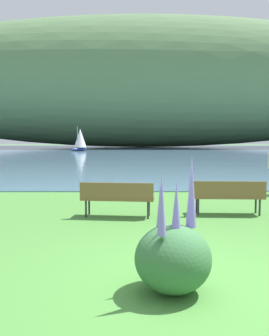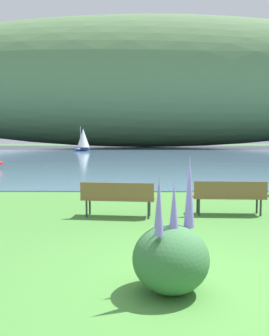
{
  "view_description": "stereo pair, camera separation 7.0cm",
  "coord_description": "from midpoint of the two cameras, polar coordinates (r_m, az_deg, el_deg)",
  "views": [
    {
      "loc": [
        -0.87,
        -4.74,
        1.97
      ],
      "look_at": [
        -0.91,
        6.54,
        1.0
      ],
      "focal_mm": 38.36,
      "sensor_mm": 36.0,
      "label": 1
    },
    {
      "loc": [
        -0.8,
        -4.74,
        1.97
      ],
      "look_at": [
        -0.91,
        6.54,
        1.0
      ],
      "focal_mm": 38.36,
      "sensor_mm": 36.0,
      "label": 2
    }
  ],
  "objects": [
    {
      "name": "park_bench_further_along",
      "position": [
        9.4,
        14.67,
        -4.1
      ],
      "size": [
        1.82,
        0.56,
        0.88
      ],
      "color": "brown",
      "rests_on": "ground"
    },
    {
      "name": "echium_bush_beside_closest",
      "position": [
        4.69,
        5.9,
        -13.74
      ],
      "size": [
        0.98,
        0.98,
        1.74
      ],
      "color": "#386B3D",
      "rests_on": "ground"
    },
    {
      "name": "distant_hillside",
      "position": [
        72.98,
        1.39,
        13.29
      ],
      "size": [
        117.62,
        28.0,
        25.17
      ],
      "primitive_type": "ellipsoid",
      "color": "#567A4C",
      "rests_on": "bay_water"
    },
    {
      "name": "bay_water",
      "position": [
        52.82,
        1.1,
        2.78
      ],
      "size": [
        180.0,
        80.0,
        0.04
      ],
      "primitive_type": "cube",
      "color": "#5B7F9E",
      "rests_on": "ground"
    },
    {
      "name": "ground_plane",
      "position": [
        5.2,
        9.88,
        -17.41
      ],
      "size": [
        200.0,
        200.0,
        0.0
      ],
      "primitive_type": "plane",
      "color": "#478438"
    },
    {
      "name": "sailboat_nearest_to_shore",
      "position": [
        51.4,
        -8.5,
        4.51
      ],
      "size": [
        2.67,
        2.84,
        3.46
      ],
      "color": "navy",
      "rests_on": "bay_water"
    },
    {
      "name": "park_bench_near_camera",
      "position": [
        8.83,
        -2.81,
        -4.52
      ],
      "size": [
        1.84,
        0.67,
        0.88
      ],
      "color": "brown",
      "rests_on": "ground"
    }
  ]
}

